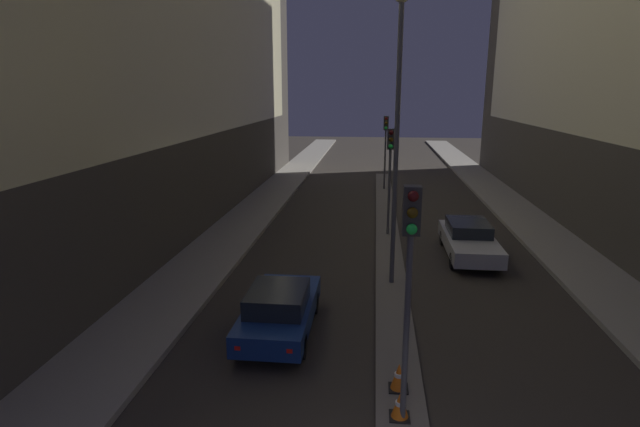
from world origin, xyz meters
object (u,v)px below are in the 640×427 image
(traffic_cone_near, at_px, (400,405))
(car_right_lane, at_px, (469,239))
(traffic_light_mid, at_px, (390,158))
(traffic_light_far, at_px, (386,136))
(car_left_lane, at_px, (280,309))
(traffic_cone_far, at_px, (399,377))
(street_lamp, at_px, (398,100))
(traffic_light_near, at_px, (410,255))

(traffic_cone_near, bearing_deg, car_right_lane, 73.40)
(traffic_light_mid, height_order, traffic_light_far, same)
(traffic_light_mid, xyz_separation_m, traffic_cone_near, (-0.05, -13.30, -3.22))
(car_left_lane, xyz_separation_m, car_right_lane, (6.34, 7.33, -0.01))
(traffic_cone_far, bearing_deg, traffic_cone_near, -91.09)
(traffic_light_far, relative_size, traffic_cone_far, 7.74)
(street_lamp, xyz_separation_m, car_right_lane, (3.17, 3.42, -5.54))
(traffic_light_mid, height_order, street_lamp, street_lamp)
(traffic_light_far, distance_m, traffic_cone_near, 24.39)
(traffic_cone_near, bearing_deg, street_lamp, 89.61)
(traffic_light_near, relative_size, car_right_lane, 1.00)
(traffic_cone_near, distance_m, car_left_lane, 4.67)
(traffic_light_far, bearing_deg, traffic_light_near, -90.00)
(traffic_light_mid, relative_size, traffic_light_far, 1.00)
(traffic_light_mid, bearing_deg, traffic_light_near, -90.00)
(traffic_light_far, distance_m, street_lamp, 17.01)
(traffic_light_near, xyz_separation_m, car_right_lane, (3.17, 10.90, -2.89))
(traffic_light_far, bearing_deg, traffic_cone_near, -90.12)
(traffic_cone_near, height_order, traffic_cone_far, traffic_cone_far)
(traffic_light_mid, bearing_deg, traffic_cone_far, -90.15)
(traffic_cone_far, bearing_deg, car_right_lane, 71.92)
(traffic_light_near, height_order, traffic_cone_near, traffic_light_near)
(traffic_cone_near, height_order, car_left_lane, car_left_lane)
(traffic_light_near, bearing_deg, traffic_cone_near, 114.45)
(traffic_light_near, height_order, car_right_lane, traffic_light_near)
(traffic_cone_far, xyz_separation_m, car_left_lane, (-3.14, 2.46, 0.31))
(car_right_lane, bearing_deg, traffic_cone_far, -108.08)
(car_left_lane, bearing_deg, traffic_cone_near, -47.98)
(traffic_cone_near, bearing_deg, traffic_light_near, -65.55)
(traffic_light_far, relative_size, car_left_lane, 1.13)
(traffic_cone_far, bearing_deg, car_left_lane, 141.83)
(traffic_light_far, relative_size, street_lamp, 0.51)
(traffic_cone_near, bearing_deg, traffic_light_mid, 89.78)
(traffic_light_far, bearing_deg, traffic_light_mid, -90.00)
(traffic_light_near, bearing_deg, street_lamp, 90.00)
(traffic_light_near, xyz_separation_m, car_left_lane, (-3.17, 3.57, -2.89))
(traffic_light_near, xyz_separation_m, traffic_light_mid, (0.00, 13.41, 0.00))
(traffic_cone_far, xyz_separation_m, car_right_lane, (3.20, 9.80, 0.31))
(traffic_light_far, height_order, traffic_cone_near, traffic_light_far)
(traffic_light_far, xyz_separation_m, car_left_lane, (-3.17, -20.71, -2.89))
(traffic_light_far, relative_size, traffic_cone_near, 8.41)
(street_lamp, bearing_deg, car_right_lane, 47.21)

